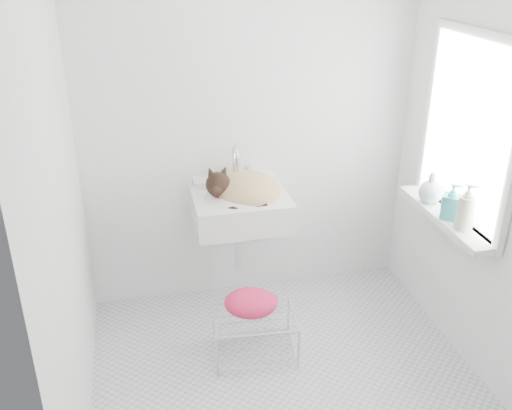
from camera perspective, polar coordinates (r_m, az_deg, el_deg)
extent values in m
cube|color=silver|center=(3.48, 2.98, -16.68)|extent=(2.20, 2.00, 0.02)
cube|color=white|center=(3.72, -0.70, 8.46)|extent=(2.20, 0.02, 2.50)
cube|color=white|center=(3.27, 22.47, 4.14)|extent=(0.02, 2.00, 2.50)
cube|color=white|center=(2.73, -19.25, 0.71)|extent=(0.02, 2.00, 2.50)
cube|color=white|center=(3.39, 20.69, 6.92)|extent=(0.01, 0.80, 1.00)
cube|color=white|center=(3.38, 20.48, 6.91)|extent=(0.04, 0.90, 1.10)
cube|color=white|center=(3.53, 18.41, -1.14)|extent=(0.16, 0.88, 0.04)
cube|color=white|center=(3.60, -1.61, 1.07)|extent=(0.60, 0.52, 0.24)
ellipsoid|color=tan|center=(3.58, -1.11, 1.49)|extent=(0.49, 0.45, 0.22)
sphere|color=black|center=(3.46, -3.56, 2.31)|extent=(0.19, 0.19, 0.15)
torus|color=#B80830|center=(3.47, -3.24, 1.62)|extent=(0.16, 0.16, 0.06)
cube|color=silver|center=(3.52, -0.12, -12.84)|extent=(0.50, 0.37, 0.28)
ellipsoid|color=red|center=(3.45, -0.53, -10.28)|extent=(0.37, 0.30, 0.13)
imported|color=beige|center=(3.37, 19.96, -2.30)|extent=(0.13, 0.13, 0.23)
imported|color=teal|center=(3.48, 18.76, -1.25)|extent=(0.14, 0.14, 0.21)
imported|color=silver|center=(3.66, 16.96, 0.32)|extent=(0.20, 0.20, 0.19)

